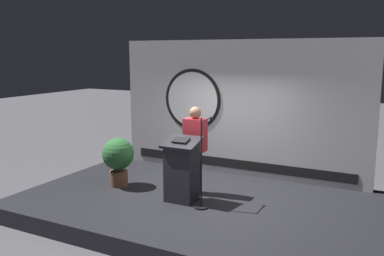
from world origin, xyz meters
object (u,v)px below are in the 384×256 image
podium (182,171)px  microphone_stand (203,176)px  speaker_person (195,150)px  potted_plant (118,157)px

podium → microphone_stand: microphone_stand is taller
speaker_person → potted_plant: speaker_person is taller
podium → speaker_person: speaker_person is taller
speaker_person → potted_plant: (-1.55, -0.29, -0.26)m
speaker_person → potted_plant: size_ratio=1.70×
podium → potted_plant: 1.54m
podium → microphone_stand: bearing=-12.0°
podium → potted_plant: size_ratio=1.20×
microphone_stand → potted_plant: bearing=171.7°
microphone_stand → potted_plant: 2.01m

